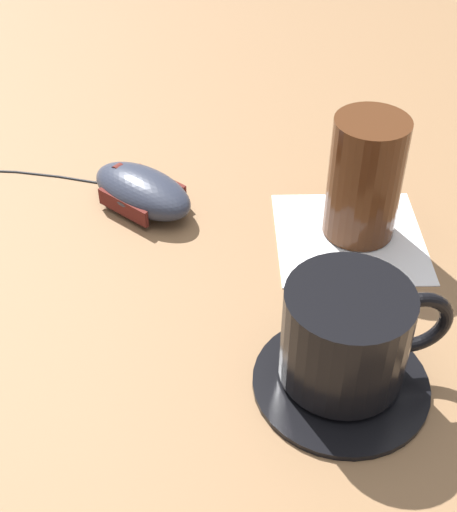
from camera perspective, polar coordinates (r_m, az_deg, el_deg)
ground_plane at (r=0.59m, az=3.57°, el=-2.24°), size 3.00×3.00×0.00m
saucer at (r=0.52m, az=8.98°, el=-9.85°), size 0.13×0.13×0.01m
coffee_cup at (r=0.50m, az=9.59°, el=-6.19°), size 0.12×0.09×0.07m
computer_mouse at (r=0.67m, az=-6.91°, el=5.21°), size 0.11×0.12×0.04m
napkin_under_glass at (r=0.65m, az=9.65°, el=1.52°), size 0.15×0.15×0.00m
drinking_glass at (r=0.62m, az=10.86°, el=6.13°), size 0.06×0.06×0.11m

